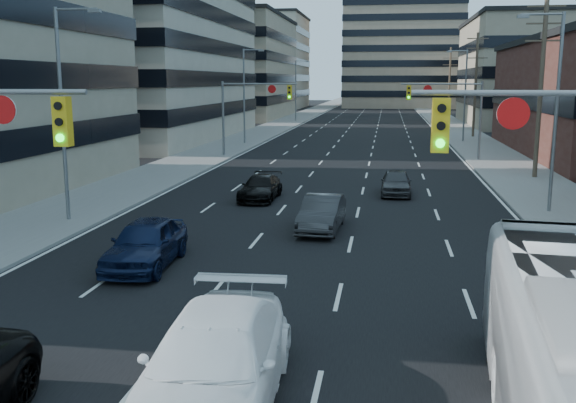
# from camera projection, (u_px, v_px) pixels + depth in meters

# --- Properties ---
(road_surface) EXTENTS (18.00, 300.00, 0.02)m
(road_surface) POSITION_uv_depth(u_px,v_px,m) (373.00, 110.00, 133.05)
(road_surface) COLOR black
(road_surface) RESTS_ON ground
(sidewalk_left) EXTENTS (5.00, 300.00, 0.15)m
(sidewalk_left) POSITION_uv_depth(u_px,v_px,m) (318.00, 110.00, 134.76)
(sidewalk_left) COLOR slate
(sidewalk_left) RESTS_ON ground
(sidewalk_right) EXTENTS (5.00, 300.00, 0.15)m
(sidewalk_right) POSITION_uv_depth(u_px,v_px,m) (429.00, 110.00, 131.32)
(sidewalk_right) COLOR slate
(sidewalk_right) RESTS_ON ground
(office_left_mid) EXTENTS (26.00, 34.00, 28.00)m
(office_left_mid) POSITION_uv_depth(u_px,v_px,m) (98.00, 3.00, 66.51)
(office_left_mid) COLOR #ADA089
(office_left_mid) RESTS_ON ground
(office_left_far) EXTENTS (20.00, 30.00, 16.00)m
(office_left_far) POSITION_uv_depth(u_px,v_px,m) (224.00, 69.00, 106.02)
(office_left_far) COLOR gray
(office_left_far) RESTS_ON ground
(office_right_far) EXTENTS (22.00, 28.00, 14.00)m
(office_right_far) POSITION_uv_depth(u_px,v_px,m) (552.00, 74.00, 87.22)
(office_right_far) COLOR gray
(office_right_far) RESTS_ON ground
(bg_block_left) EXTENTS (24.00, 24.00, 20.00)m
(bg_block_left) POSITION_uv_depth(u_px,v_px,m) (250.00, 63.00, 145.10)
(bg_block_left) COLOR #ADA089
(bg_block_left) RESTS_ON ground
(bg_block_right) EXTENTS (22.00, 22.00, 12.00)m
(bg_block_right) POSITION_uv_depth(u_px,v_px,m) (536.00, 81.00, 127.15)
(bg_block_right) COLOR gray
(bg_block_right) RESTS_ON ground
(signal_far_left) EXTENTS (6.09, 0.33, 6.00)m
(signal_far_left) POSITION_uv_depth(u_px,v_px,m) (251.00, 103.00, 50.85)
(signal_far_left) COLOR slate
(signal_far_left) RESTS_ON ground
(signal_far_right) EXTENTS (6.09, 0.33, 6.00)m
(signal_far_right) POSITION_uv_depth(u_px,v_px,m) (450.00, 104.00, 48.55)
(signal_far_right) COLOR slate
(signal_far_right) RESTS_ON ground
(utility_pole_block) EXTENTS (2.20, 0.28, 11.00)m
(utility_pole_block) POSITION_uv_depth(u_px,v_px,m) (541.00, 85.00, 38.86)
(utility_pole_block) COLOR #4C3D2D
(utility_pole_block) RESTS_ON ground
(utility_pole_midblock) EXTENTS (2.20, 0.28, 11.00)m
(utility_pole_midblock) POSITION_uv_depth(u_px,v_px,m) (476.00, 83.00, 68.00)
(utility_pole_midblock) COLOR #4C3D2D
(utility_pole_midblock) RESTS_ON ground
(utility_pole_distant) EXTENTS (2.20, 0.28, 11.00)m
(utility_pole_distant) POSITION_uv_depth(u_px,v_px,m) (449.00, 83.00, 97.13)
(utility_pole_distant) COLOR #4C3D2D
(utility_pole_distant) RESTS_ON ground
(streetlight_left_near) EXTENTS (2.03, 0.22, 9.00)m
(streetlight_left_near) POSITION_uv_depth(u_px,v_px,m) (65.00, 105.00, 26.83)
(streetlight_left_near) COLOR slate
(streetlight_left_near) RESTS_ON ground
(streetlight_left_mid) EXTENTS (2.03, 0.22, 9.00)m
(streetlight_left_mid) POSITION_uv_depth(u_px,v_px,m) (246.00, 91.00, 60.82)
(streetlight_left_mid) COLOR slate
(streetlight_left_mid) RESTS_ON ground
(streetlight_left_far) EXTENTS (2.03, 0.22, 9.00)m
(streetlight_left_far) POSITION_uv_depth(u_px,v_px,m) (297.00, 88.00, 94.81)
(streetlight_left_far) COLOR slate
(streetlight_left_far) RESTS_ON ground
(streetlight_right_near) EXTENTS (2.03, 0.22, 9.00)m
(streetlight_right_near) POSITION_uv_depth(u_px,v_px,m) (553.00, 103.00, 28.59)
(streetlight_right_near) COLOR slate
(streetlight_right_near) RESTS_ON ground
(streetlight_right_far) EXTENTS (2.03, 0.22, 9.00)m
(streetlight_right_far) POSITION_uv_depth(u_px,v_px,m) (464.00, 91.00, 62.58)
(streetlight_right_far) COLOR slate
(streetlight_right_far) RESTS_ON ground
(white_van) EXTENTS (2.75, 6.19, 1.76)m
(white_van) POSITION_uv_depth(u_px,v_px,m) (214.00, 364.00, 11.87)
(white_van) COLOR white
(white_van) RESTS_ON ground
(sedan_blue) EXTENTS (2.08, 4.76, 1.60)m
(sedan_blue) POSITION_uv_depth(u_px,v_px,m) (146.00, 243.00, 21.03)
(sedan_blue) COLOR #0D1735
(sedan_blue) RESTS_ON ground
(sedan_grey_center) EXTENTS (1.71, 4.37, 1.42)m
(sedan_grey_center) POSITION_uv_depth(u_px,v_px,m) (322.00, 213.00, 26.17)
(sedan_grey_center) COLOR #2C2D2F
(sedan_grey_center) RESTS_ON ground
(sedan_black_far) EXTENTS (1.82, 4.33, 1.25)m
(sedan_black_far) POSITION_uv_depth(u_px,v_px,m) (261.00, 188.00, 32.97)
(sedan_black_far) COLOR black
(sedan_black_far) RESTS_ON ground
(sedan_grey_right) EXTENTS (1.62, 3.97, 1.35)m
(sedan_grey_right) POSITION_uv_depth(u_px,v_px,m) (396.00, 182.00, 34.39)
(sedan_grey_right) COLOR #38383A
(sedan_grey_right) RESTS_ON ground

